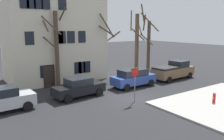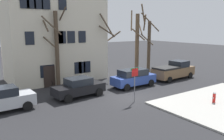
# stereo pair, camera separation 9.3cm
# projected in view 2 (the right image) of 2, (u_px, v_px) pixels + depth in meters

# --- Properties ---
(ground_plane) EXTENTS (120.00, 120.00, 0.00)m
(ground_plane) POSITION_uv_depth(u_px,v_px,m) (129.00, 97.00, 19.02)
(ground_plane) COLOR #262628
(building_main) EXTENTS (10.53, 6.53, 11.86)m
(building_main) POSITION_uv_depth(u_px,v_px,m) (54.00, 25.00, 24.70)
(building_main) COLOR beige
(building_main) RESTS_ON ground_plane
(tree_bare_near) EXTENTS (2.54, 2.98, 7.67)m
(tree_bare_near) POSITION_uv_depth(u_px,v_px,m) (56.00, 46.00, 21.66)
(tree_bare_near) COLOR #4C3D2D
(tree_bare_near) RESTS_ON ground_plane
(tree_bare_mid) EXTENTS (2.95, 2.75, 7.23)m
(tree_bare_mid) POSITION_uv_depth(u_px,v_px,m) (105.00, 49.00, 25.61)
(tree_bare_mid) COLOR #4C3D2D
(tree_bare_mid) RESTS_ON ground_plane
(tree_bare_far) EXTENTS (2.50, 2.49, 8.52)m
(tree_bare_far) POSITION_uv_depth(u_px,v_px,m) (137.00, 41.00, 28.55)
(tree_bare_far) COLOR brown
(tree_bare_far) RESTS_ON ground_plane
(tree_bare_end) EXTENTS (1.92, 3.32, 7.53)m
(tree_bare_end) POSITION_uv_depth(u_px,v_px,m) (149.00, 45.00, 29.08)
(tree_bare_end) COLOR #4C3D2D
(tree_bare_end) RESTS_ON ground_plane
(car_silver_sedan) EXTENTS (4.33, 2.15, 1.72)m
(car_silver_sedan) POSITION_uv_depth(u_px,v_px,m) (2.00, 100.00, 15.70)
(car_silver_sedan) COLOR #B7BABF
(car_silver_sedan) RESTS_ON ground_plane
(car_black_sedan) EXTENTS (4.47, 2.29, 1.64)m
(car_black_sedan) POSITION_uv_depth(u_px,v_px,m) (79.00, 87.00, 19.09)
(car_black_sedan) COLOR black
(car_black_sedan) RESTS_ON ground_plane
(car_blue_wagon) EXTENTS (4.52, 2.00, 1.76)m
(car_blue_wagon) POSITION_uv_depth(u_px,v_px,m) (133.00, 78.00, 22.27)
(car_blue_wagon) COLOR #2D4799
(car_blue_wagon) RESTS_ON ground_plane
(pickup_truck_brown) EXTENTS (5.55, 2.36, 2.00)m
(pickup_truck_brown) POSITION_uv_depth(u_px,v_px,m) (174.00, 70.00, 25.67)
(pickup_truck_brown) COLOR brown
(pickup_truck_brown) RESTS_ON ground_plane
(fire_hydrant) EXTENTS (0.42, 0.22, 0.82)m
(fire_hydrant) POSITION_uv_depth(u_px,v_px,m) (214.00, 97.00, 17.31)
(fire_hydrant) COLOR red
(fire_hydrant) RESTS_ON sidewalk_slab
(street_sign_pole) EXTENTS (0.76, 0.07, 2.72)m
(street_sign_pole) POSITION_uv_depth(u_px,v_px,m) (135.00, 78.00, 17.50)
(street_sign_pole) COLOR slate
(street_sign_pole) RESTS_ON ground_plane
(bicycle_leaning) EXTENTS (1.73, 0.36, 1.03)m
(bicycle_leaning) POSITION_uv_depth(u_px,v_px,m) (43.00, 84.00, 22.01)
(bicycle_leaning) COLOR black
(bicycle_leaning) RESTS_ON ground_plane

